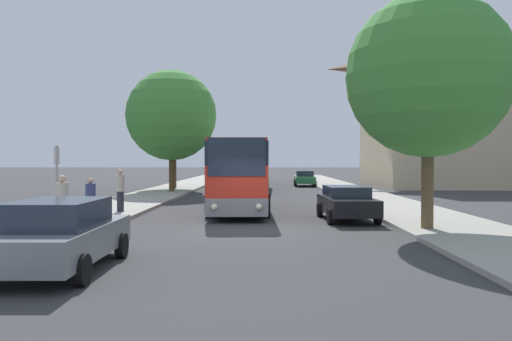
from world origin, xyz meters
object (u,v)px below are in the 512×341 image
object	(u,v)px
parked_car_right_near	(347,202)
pedestrian_waiting_near	(62,204)
bus_front	(239,174)
parked_car_right_far	(305,178)
tree_right_near	(428,76)
pedestrian_waiting_far	(120,190)
bus_rear	(253,167)
tree_left_near	(171,115)
tree_left_far	(174,122)
parked_car_left_curb	(60,234)
bus_middle	(250,168)
pedestrian_walking_back	(91,200)
bus_stop_sign	(57,176)

from	to	relation	value
parked_car_right_near	pedestrian_waiting_near	distance (m)	10.71
bus_front	parked_car_right_far	xyz separation A→B (m)	(4.99, 22.53, -1.01)
tree_right_near	pedestrian_waiting_far	bearing A→B (deg)	156.26
bus_rear	pedestrian_waiting_far	distance (m)	33.25
tree_left_near	tree_left_far	size ratio (longest dim) A/B	1.13
parked_car_left_curb	tree_right_near	xyz separation A→B (m)	(9.91, 5.91, 4.42)
bus_middle	parked_car_left_curb	distance (m)	29.26
bus_rear	pedestrian_walking_back	xyz separation A→B (m)	(-5.03, -36.69, -0.74)
bus_front	tree_left_far	xyz separation A→B (m)	(-6.20, 16.67, 3.82)
bus_front	tree_left_far	bearing A→B (deg)	108.43
bus_stop_sign	pedestrian_walking_back	size ratio (longest dim) A/B	1.71
parked_car_right_far	bus_stop_sign	bearing A→B (deg)	70.79
tree_left_near	tree_right_near	distance (m)	23.06
parked_car_left_curb	bus_stop_sign	bearing A→B (deg)	112.51
bus_middle	bus_rear	world-z (taller)	bus_middle
bus_middle	tree_right_near	distance (m)	24.30
tree_left_near	tree_right_near	bearing A→B (deg)	-57.99
parked_car_right_near	tree_right_near	xyz separation A→B (m)	(2.13, -3.38, 4.49)
pedestrian_walking_back	bus_middle	bearing A→B (deg)	-160.93
pedestrian_waiting_far	tree_right_near	xyz separation A→B (m)	(11.82, -5.20, 4.12)
bus_rear	parked_car_left_curb	bearing A→B (deg)	-95.39
bus_front	bus_middle	bearing A→B (deg)	87.72
bus_middle	bus_rear	distance (m)	14.92
parked_car_left_curb	tree_left_far	xyz separation A→B (m)	(-2.97, 29.96, 4.77)
tree_right_near	parked_car_right_near	bearing A→B (deg)	122.21
pedestrian_waiting_near	tree_left_far	bearing A→B (deg)	-17.01
parked_car_right_far	pedestrian_waiting_near	size ratio (longest dim) A/B	2.55
bus_rear	bus_stop_sign	size ratio (longest dim) A/B	4.15
pedestrian_walking_back	bus_front	bearing A→B (deg)	172.09
bus_front	tree_left_far	size ratio (longest dim) A/B	1.39
tree_right_near	bus_stop_sign	bearing A→B (deg)	176.32
bus_rear	tree_left_near	world-z (taller)	tree_left_near
bus_front	pedestrian_walking_back	bearing A→B (deg)	-132.40
parked_car_left_curb	tree_left_near	distance (m)	26.03
parked_car_right_far	bus_rear	bearing A→B (deg)	-56.35
bus_rear	pedestrian_waiting_near	distance (m)	39.77
bus_front	bus_rear	xyz separation A→B (m)	(-0.09, 30.68, -0.05)
bus_rear	parked_car_right_far	bearing A→B (deg)	-59.37
parked_car_right_near	tree_right_near	world-z (taller)	tree_right_near
bus_front	parked_car_left_curb	size ratio (longest dim) A/B	2.42
parked_car_right_near	pedestrian_walking_back	distance (m)	9.88
parked_car_right_far	pedestrian_waiting_far	distance (m)	26.71
tree_right_near	parked_car_right_far	bearing A→B (deg)	93.22
bus_middle	pedestrian_walking_back	size ratio (longest dim) A/B	6.99
parked_car_right_far	tree_left_near	size ratio (longest dim) A/B	0.52
bus_middle	tree_right_near	bearing A→B (deg)	-72.59
bus_middle	parked_car_left_curb	world-z (taller)	bus_middle
parked_car_right_far	pedestrian_waiting_near	bearing A→B (deg)	73.96
pedestrian_waiting_near	pedestrian_walking_back	bearing A→B (deg)	-17.76
parked_car_right_near	bus_stop_sign	xyz separation A→B (m)	(-10.67, -2.56, 1.14)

